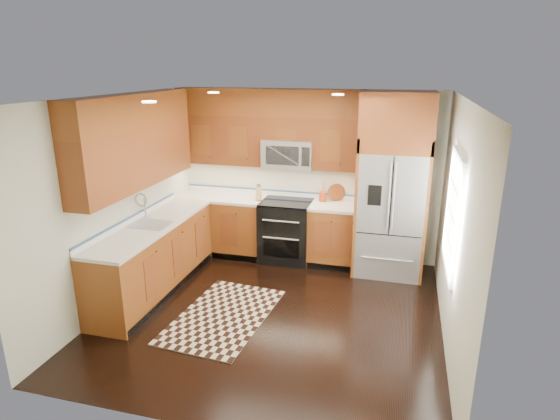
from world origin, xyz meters
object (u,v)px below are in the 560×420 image
(refrigerator, at_px, (393,186))
(knife_block, at_px, (259,193))
(range, at_px, (286,231))
(utensil_crock, at_px, (323,194))
(rug, at_px, (224,316))

(refrigerator, relative_size, knife_block, 10.47)
(knife_block, bearing_deg, range, -1.88)
(knife_block, relative_size, utensil_crock, 0.76)
(range, xyz_separation_m, refrigerator, (1.55, -0.04, 0.83))
(utensil_crock, bearing_deg, refrigerator, -11.59)
(range, height_order, utensil_crock, utensil_crock)
(rug, height_order, utensil_crock, utensil_crock)
(rug, xyz_separation_m, knife_block, (-0.13, 1.91, 1.04))
(refrigerator, relative_size, utensil_crock, 7.92)
(rug, distance_m, knife_block, 2.17)
(refrigerator, distance_m, knife_block, 2.01)
(range, height_order, rug, range)
(range, distance_m, knife_block, 0.72)
(range, xyz_separation_m, knife_block, (-0.44, 0.01, 0.57))
(rug, bearing_deg, refrigerator, 49.71)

